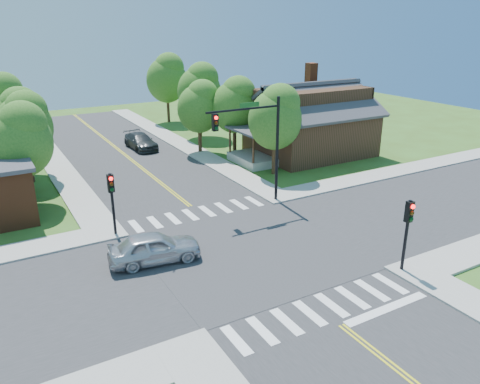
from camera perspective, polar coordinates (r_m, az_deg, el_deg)
ground at (r=25.48m, az=0.93°, el=-7.33°), size 100.00×100.00×0.00m
road_ns at (r=25.47m, az=0.93°, el=-7.29°), size 10.00×90.00×0.04m
road_ew at (r=25.47m, az=0.93°, el=-7.28°), size 90.00×10.00×0.04m
intersection_patch at (r=25.48m, az=0.93°, el=-7.33°), size 10.20×10.20×0.06m
sidewalk_ne at (r=46.14m, az=7.82°, el=5.31°), size 40.00×40.00×0.14m
crosswalk_north at (r=30.45m, az=-5.05°, el=-2.54°), size 8.85×2.00×0.01m
crosswalk_south at (r=21.12m, az=9.82°, el=-13.87°), size 8.85×2.00×0.01m
centerline at (r=25.46m, az=0.93°, el=-7.23°), size 0.30×90.00×0.01m
stop_bar at (r=21.83m, az=17.44°, el=-13.50°), size 4.60×0.45×0.09m
signal_mast_ne at (r=30.21m, az=1.95°, el=6.94°), size 5.30×0.42×7.20m
signal_pole_se at (r=23.84m, az=19.81°, el=-3.54°), size 0.34×0.42×3.80m
signal_pole_nw at (r=27.25m, az=-15.37°, el=-0.09°), size 0.34×0.42×3.80m
house_ne at (r=43.77m, az=8.54°, el=8.85°), size 13.05×8.80×7.11m
tree_e_a at (r=37.12m, az=4.45°, el=9.26°), size 4.28×4.07×7.28m
tree_e_b at (r=42.92m, az=-0.55°, el=10.74°), size 4.24×4.03×7.21m
tree_e_c at (r=50.02m, az=-4.89°, el=12.50°), size 4.61×4.38×7.84m
tree_e_d at (r=58.20m, az=-8.84°, el=13.70°), size 4.87×4.63×8.28m
tree_w_a at (r=33.64m, az=-25.16°, el=5.98°), size 4.14×3.93×7.04m
tree_w_b at (r=40.44m, az=-25.36°, el=8.13°), size 4.18×3.97×7.10m
tree_w_c at (r=48.10m, az=-26.94°, el=9.87°), size 4.43×4.21×7.53m
tree_w_d at (r=56.53m, az=-27.18°, el=10.35°), size 3.80×3.61×6.46m
tree_house at (r=43.60m, az=-4.90°, el=10.48°), size 4.02×3.82×6.84m
tree_bldg at (r=38.55m, az=-24.76°, el=7.65°), size 4.15×3.94×7.05m
car_silver at (r=24.53m, az=-10.38°, el=-6.74°), size 3.26×5.25×1.60m
car_dgrey at (r=46.54m, az=-12.02°, el=6.02°), size 2.53×5.22×1.46m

